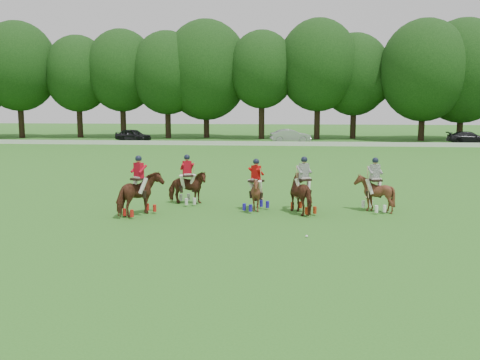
# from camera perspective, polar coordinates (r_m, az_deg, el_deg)

# --- Properties ---
(ground) EXTENTS (180.00, 180.00, 0.00)m
(ground) POSITION_cam_1_polar(r_m,az_deg,el_deg) (17.65, -5.44, -6.44)
(ground) COLOR #2E7020
(ground) RESTS_ON ground
(tree_line) EXTENTS (117.98, 14.32, 14.75)m
(tree_line) POSITION_cam_1_polar(r_m,az_deg,el_deg) (64.98, 2.62, 11.67)
(tree_line) COLOR black
(tree_line) RESTS_ON ground
(boundary_rail) EXTENTS (120.00, 0.10, 0.44)m
(boundary_rail) POSITION_cam_1_polar(r_m,az_deg,el_deg) (55.02, 1.82, 3.92)
(boundary_rail) COLOR white
(boundary_rail) RESTS_ON ground
(car_left) EXTENTS (4.51, 2.95, 1.43)m
(car_left) POSITION_cam_1_polar(r_m,az_deg,el_deg) (61.91, -11.33, 4.72)
(car_left) COLOR black
(car_left) RESTS_ON ground
(car_mid) EXTENTS (4.63, 2.31, 1.46)m
(car_mid) POSITION_cam_1_polar(r_m,az_deg,el_deg) (59.38, 5.40, 4.71)
(car_mid) COLOR #A8A9AE
(car_mid) RESTS_ON ground
(car_right) EXTENTS (4.50, 1.85, 1.30)m
(car_right) POSITION_cam_1_polar(r_m,az_deg,el_deg) (62.46, 23.23, 4.18)
(car_right) COLOR black
(car_right) RESTS_ON ground
(polo_red_a) EXTENTS (1.80, 2.21, 2.40)m
(polo_red_a) POSITION_cam_1_polar(r_m,az_deg,el_deg) (21.52, -10.68, -1.46)
(polo_red_a) COLOR #431F12
(polo_red_a) RESTS_ON ground
(polo_red_b) EXTENTS (1.85, 1.74, 2.20)m
(polo_red_b) POSITION_cam_1_polar(r_m,az_deg,el_deg) (23.63, -5.64, -0.73)
(polo_red_b) COLOR #431F12
(polo_red_b) RESTS_ON ground
(polo_red_c) EXTENTS (1.73, 1.76, 2.18)m
(polo_red_c) POSITION_cam_1_polar(r_m,az_deg,el_deg) (22.08, 1.72, -1.36)
(polo_red_c) COLOR #431F12
(polo_red_c) RESTS_ON ground
(polo_stripe_a) EXTENTS (1.64, 2.08, 2.31)m
(polo_stripe_a) POSITION_cam_1_polar(r_m,az_deg,el_deg) (21.78, 6.80, -1.37)
(polo_stripe_a) COLOR #431F12
(polo_stripe_a) RESTS_ON ground
(polo_stripe_b) EXTENTS (1.62, 1.71, 2.24)m
(polo_stripe_b) POSITION_cam_1_polar(r_m,az_deg,el_deg) (22.63, 14.12, -1.30)
(polo_stripe_b) COLOR #431F12
(polo_stripe_b) RESTS_ON ground
(polo_ball) EXTENTS (0.09, 0.09, 0.09)m
(polo_ball) POSITION_cam_1_polar(r_m,az_deg,el_deg) (18.06, 7.13, -5.97)
(polo_ball) COLOR white
(polo_ball) RESTS_ON ground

